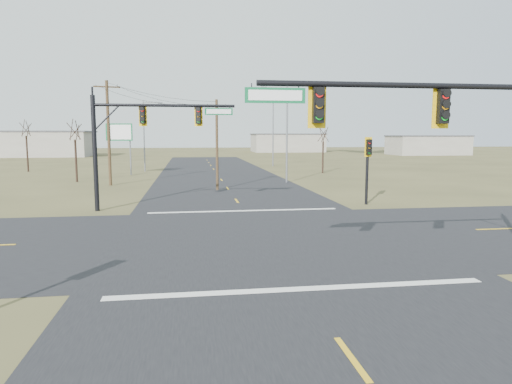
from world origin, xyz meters
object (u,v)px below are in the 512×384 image
Objects in this scene: mast_arm_far at (142,128)px; bare_tree_c at (323,134)px; utility_pole_near at (217,143)px; streetlight_c at (145,132)px; mast_arm_near at (449,127)px; streetlight_a at (285,128)px; bare_tree_a at (75,129)px; bare_tree_b at (26,128)px; highway_sign at (119,139)px; streetlight_b at (272,129)px; pedestal_signal_ne at (368,156)px; utility_pole_far at (109,132)px.

bare_tree_c is at bearing 75.59° from mast_arm_far.
utility_pole_near is 0.84× the size of streetlight_c.
streetlight_c is 1.46× the size of bare_tree_c.
mast_arm_near is 50.58m from streetlight_c.
streetlight_a is at bearing 89.08° from mast_arm_near.
streetlight_c is 1.37× the size of bare_tree_a.
utility_pole_near reaches higher than mast_arm_far.
bare_tree_b is (-15.47, 1.87, 0.54)m from streetlight_c.
mast_arm_far is 1.24× the size of bare_tree_b.
streetlight_a reaches higher than mast_arm_far.
mast_arm_near is at bearing -87.69° from streetlight_a.
mast_arm_near is 58.39m from bare_tree_b.
highway_sign is 5.76m from streetlight_c.
streetlight_a is at bearing 73.49° from mast_arm_far.
streetlight_b is (15.59, 39.98, 0.56)m from mast_arm_far.
streetlight_a is at bearing -87.92° from streetlight_b.
streetlight_a is at bearing -64.43° from streetlight_c.
highway_sign is 0.63× the size of streetlight_a.
bare_tree_b is at bearing 122.81° from bare_tree_a.
bare_tree_a is at bearing -97.37° from highway_sign.
streetlight_b is at bearing 71.09° from utility_pole_near.
bare_tree_b is at bearing -160.81° from streetlight_b.
bare_tree_c is at bearing -11.84° from bare_tree_b.
streetlight_b is (10.25, 29.93, 1.66)m from utility_pole_near.
mast_arm_far is 1.31× the size of bare_tree_a.
pedestal_signal_ne is 0.74× the size of bare_tree_c.
streetlight_a is at bearing -123.81° from bare_tree_c.
streetlight_b reaches higher than streetlight_a.
mast_arm_far is 1.91× the size of pedestal_signal_ne.
bare_tree_c is at bearing 13.83° from bare_tree_a.
streetlight_b is at bearing 78.28° from pedestal_signal_ne.
bare_tree_c is at bearing 61.16° from streetlight_a.
streetlight_c reaches higher than pedestal_signal_ne.
pedestal_signal_ne is at bearing -45.76° from utility_pole_near.
pedestal_signal_ne is 0.45× the size of streetlight_b.
utility_pole_near is 31.68m from streetlight_b.
streetlight_c reaches higher than bare_tree_c.
bare_tree_a reaches higher than bare_tree_c.
streetlight_a is 1.06× the size of streetlight_c.
highway_sign is at bearing 123.78° from mast_arm_far.
streetlight_b is 1.43× the size of bare_tree_b.
mast_arm_far is 1.14× the size of utility_pole_near.
mast_arm_near is 35.44m from utility_pole_far.
utility_pole_near is 1.27× the size of highway_sign.
utility_pole_near is at bearing 123.23° from pedestal_signal_ne.
mast_arm_far reaches higher than bare_tree_a.
bare_tree_a is 1.07× the size of bare_tree_c.
mast_arm_near is 31.86m from streetlight_a.
bare_tree_a is at bearing 136.74° from mast_arm_far.
pedestal_signal_ne is 40.03m from streetlight_b.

